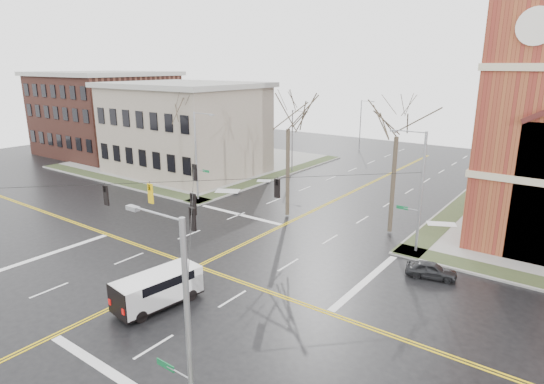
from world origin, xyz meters
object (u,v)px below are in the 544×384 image
Objects in this scene: streetlight_north_b at (361,123)px; cargo_van at (161,286)px; signal_pole_nw at (197,154)px; streetlight_north_a at (293,138)px; tree_nw_far at (187,115)px; tree_nw_near at (288,123)px; tree_ne at (397,130)px; parked_car_a at (431,270)px; signal_pole_se at (185,336)px; signal_pole_ne at (419,189)px.

streetlight_north_b is 1.47× the size of cargo_van.
signal_pole_nw is 36.51m from streetlight_north_b.
streetlight_north_a is at bearing 87.68° from signal_pole_nw.
tree_nw_far is 0.98× the size of tree_nw_near.
tree_ne is (9.42, 1.47, -0.01)m from tree_nw_near.
cargo_van is at bearing -50.88° from signal_pole_nw.
signal_pole_nw is at bearing 66.63° from parked_car_a.
parked_car_a is at bearing -18.10° from tree_nw_near.
tree_ne is at bearing -60.67° from streetlight_north_b.
streetlight_north_a is at bearing 119.09° from signal_pole_se.
signal_pole_se is at bearing -69.73° from streetlight_north_b.
streetlight_north_a is 15.74m from tree_nw_far.
tree_ne reaches higher than signal_pole_nw.
streetlight_north_b is (-21.97, 59.50, -0.48)m from signal_pole_se.
signal_pole_se is 0.75× the size of tree_nw_near.
signal_pole_ne and signal_pole_se have the same top height.
signal_pole_ne is 5.54m from tree_ne.
streetlight_north_b is 47.06m from parked_car_a.
signal_pole_se is at bearing -45.45° from signal_pole_nw.
tree_nw_far reaches higher than signal_pole_nw.
signal_pole_se is 2.76× the size of parked_car_a.
parked_car_a is (24.41, -20.05, -3.91)m from streetlight_north_a.
signal_pole_ne is 0.75× the size of tree_ne.
tree_nw_far is at bearing 140.06° from cargo_van.
signal_pole_nw is 0.77× the size of tree_nw_far.
streetlight_north_b is at bearing 88.95° from signal_pole_nw.
tree_nw_far is (-3.78, -34.74, 4.01)m from streetlight_north_b.
signal_pole_nw is at bearing 180.00° from signal_pole_ne.
signal_pole_se is 1.12× the size of streetlight_north_b.
tree_nw_near reaches higher than streetlight_north_b.
signal_pole_nw reaches higher than cargo_van.
cargo_van is 1.67× the size of parked_car_a.
signal_pole_se is 1.66× the size of cargo_van.
streetlight_north_a is at bearing 75.64° from tree_nw_far.
streetlight_north_b is (0.67, 36.50, -0.48)m from signal_pole_nw.
tree_nw_far is at bearing -104.36° from streetlight_north_a.
cargo_van is (-9.29, -16.42, -3.78)m from signal_pole_ne.
tree_ne is at bearing 25.44° from parked_car_a.
signal_pole_nw is 1.00× the size of signal_pole_se.
tree_ne reaches higher than parked_car_a.
tree_ne is at bearing 8.89° from tree_nw_near.
signal_pole_ne is at bearing -58.95° from streetlight_north_b.
signal_pole_se reaches higher than streetlight_north_b.
parked_car_a is (25.07, -3.55, -4.39)m from signal_pole_nw.
signal_pole_se is 35.89m from tree_nw_far.
signal_pole_se is 0.75× the size of tree_ne.
signal_pole_nw and signal_pole_se have the same top height.
tree_nw_far is at bearing 178.10° from tree_nw_near.
streetlight_north_a is 18.41m from tree_nw_near.
parked_car_a is (24.41, -40.05, -3.91)m from streetlight_north_b.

